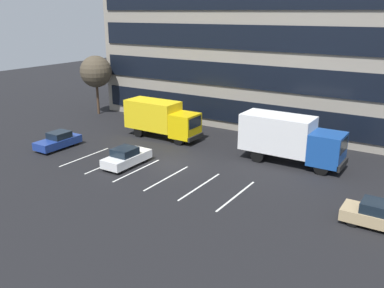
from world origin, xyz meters
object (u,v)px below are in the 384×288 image
sedan_tan (380,216)px  box_truck_blue (290,137)px  box_truck_yellow_all (161,118)px  sedan_white (126,157)px  bare_tree (96,72)px  sedan_navy (58,141)px

sedan_tan → box_truck_blue: bearing=137.9°
box_truck_yellow_all → sedan_white: size_ratio=1.80×
box_truck_yellow_all → box_truck_blue: bearing=-0.7°
sedan_tan → bare_tree: bare_tree is taller
sedan_white → sedan_navy: bearing=179.5°
box_truck_blue → sedan_tan: size_ratio=1.97×
sedan_tan → sedan_navy: bearing=-179.6°
box_truck_yellow_all → bare_tree: size_ratio=1.11×
sedan_tan → bare_tree: 34.66m
sedan_navy → sedan_tan: bearing=0.4°
box_truck_blue → bare_tree: bearing=170.9°
box_truck_blue → box_truck_yellow_all: box_truck_blue is taller
box_truck_blue → sedan_tan: box_truck_blue is taller
box_truck_blue → box_truck_yellow_all: (-12.65, 0.16, -0.16)m
bare_tree → box_truck_blue: bearing=-9.1°
sedan_white → bare_tree: bare_tree is taller
box_truck_blue → bare_tree: bare_tree is taller
box_truck_blue → sedan_tan: bearing=-42.1°
box_truck_yellow_all → bare_tree: bearing=162.6°
box_truck_yellow_all → bare_tree: (-12.01, 3.77, 2.98)m
box_truck_blue → sedan_white: box_truck_blue is taller
sedan_tan → box_truck_yellow_all: bearing=160.4°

